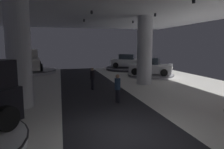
% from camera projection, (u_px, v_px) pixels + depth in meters
% --- Properties ---
extents(ground, '(24.00, 44.00, 0.06)m').
position_uv_depth(ground, '(127.00, 136.00, 7.34)').
color(ground, silver).
extents(column_left, '(1.19, 1.19, 5.50)m').
position_uv_depth(column_left, '(19.00, 53.00, 10.34)').
color(column_left, silver).
rests_on(column_left, ground).
extents(column_right, '(1.22, 1.22, 5.50)m').
position_uv_depth(column_right, '(145.00, 50.00, 16.87)').
color(column_right, silver).
rests_on(column_right, ground).
extents(display_platform_deep_right, '(5.73, 5.73, 0.34)m').
position_uv_depth(display_platform_deep_right, '(128.00, 68.00, 27.14)').
color(display_platform_deep_right, '#333338').
rests_on(display_platform_deep_right, ground).
extents(display_car_deep_right, '(4.57, 3.50, 1.71)m').
position_uv_depth(display_car_deep_right, '(128.00, 61.00, 27.02)').
color(display_car_deep_right, silver).
rests_on(display_car_deep_right, display_platform_deep_right).
extents(display_platform_deep_left, '(5.81, 5.81, 0.37)m').
position_uv_depth(display_platform_deep_left, '(30.00, 71.00, 23.75)').
color(display_platform_deep_left, '#B7B7BC').
rests_on(display_platform_deep_left, ground).
extents(pickup_truck_deep_left, '(3.18, 5.52, 2.30)m').
position_uv_depth(pickup_truck_deep_left, '(29.00, 62.00, 23.90)').
color(pickup_truck_deep_left, silver).
rests_on(pickup_truck_deep_left, display_platform_deep_left).
extents(display_platform_far_right, '(4.69, 4.69, 0.22)m').
position_uv_depth(display_platform_far_right, '(151.00, 75.00, 21.28)').
color(display_platform_far_right, '#B7B7BC').
rests_on(display_platform_far_right, ground).
extents(display_car_far_right, '(4.50, 3.81, 1.71)m').
position_uv_depth(display_car_far_right, '(150.00, 67.00, 21.18)').
color(display_car_far_right, silver).
rests_on(display_car_far_right, display_platform_far_right).
extents(visitor_walking_near, '(0.32, 0.32, 1.59)m').
position_uv_depth(visitor_walking_near, '(118.00, 87.00, 11.33)').
color(visitor_walking_near, black).
rests_on(visitor_walking_near, ground).
extents(visitor_walking_far, '(0.32, 0.32, 1.59)m').
position_uv_depth(visitor_walking_far, '(92.00, 77.00, 14.72)').
color(visitor_walking_far, black).
rests_on(visitor_walking_far, ground).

